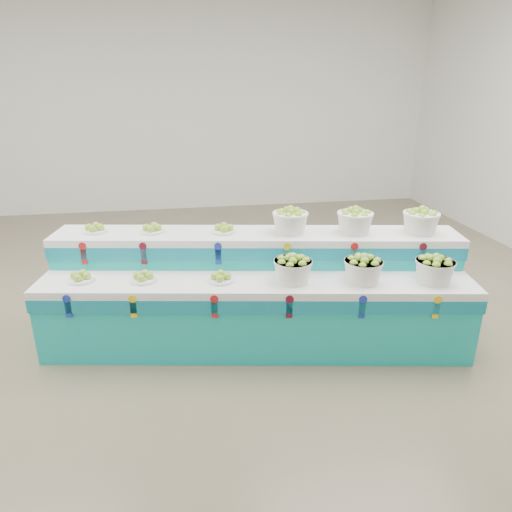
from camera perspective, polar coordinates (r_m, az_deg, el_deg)
name	(u,v)px	position (r m, az deg, el deg)	size (l,w,h in m)	color
ground	(185,334)	(4.80, -8.77, -9.43)	(10.00, 10.00, 0.00)	#685D48
back_wall	(171,104)	(9.17, -10.42, 17.97)	(10.00, 10.00, 0.00)	silver
display_stand	(256,291)	(4.44, 0.00, -4.35)	(3.94, 1.01, 1.02)	#17B5B1
plate_lower_left	(81,276)	(4.41, -20.78, -2.32)	(0.23, 0.23, 0.10)	white
plate_lower_mid	(143,276)	(4.24, -13.73, -2.43)	(0.23, 0.23, 0.10)	white
plate_lower_right	(221,276)	(4.12, -4.34, -2.51)	(0.23, 0.23, 0.10)	white
basket_lower_left	(293,269)	(4.09, 4.56, -1.57)	(0.34, 0.34, 0.25)	silver
basket_lower_mid	(363,269)	(4.19, 13.04, -1.56)	(0.34, 0.34, 0.25)	silver
basket_lower_right	(435,269)	(4.37, 21.13, -1.51)	(0.34, 0.34, 0.25)	silver
plate_upper_left	(95,228)	(4.74, -19.25, 3.32)	(0.23, 0.23, 0.10)	white
plate_upper_mid	(152,228)	(4.58, -12.66, 3.42)	(0.23, 0.23, 0.10)	white
plate_upper_right	(224,228)	(4.48, -3.96, 3.48)	(0.23, 0.23, 0.10)	white
basket_upper_left	(290,220)	(4.45, 4.23, 4.39)	(0.34, 0.34, 0.25)	silver
basket_upper_mid	(355,221)	(4.54, 12.08, 4.29)	(0.34, 0.34, 0.25)	silver
basket_upper_right	(421,221)	(4.71, 19.62, 4.12)	(0.34, 0.34, 0.25)	silver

